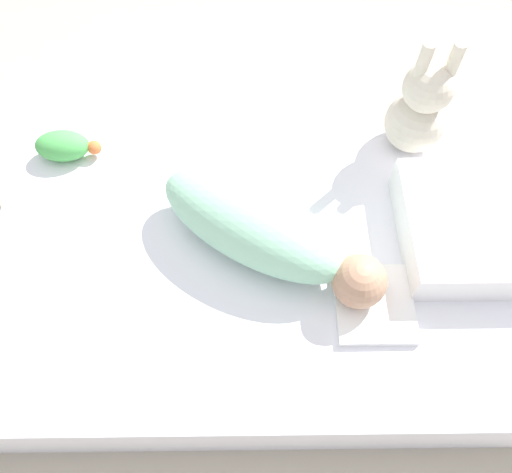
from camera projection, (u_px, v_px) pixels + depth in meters
name	position (u px, v px, depth m)	size (l,w,h in m)	color
ground_plane	(259.00, 289.00, 1.49)	(12.00, 12.00, 0.00)	#B2A893
bed_mattress	(259.00, 272.00, 1.38)	(1.39, 0.89, 0.24)	white
burp_cloth	(374.00, 304.00, 1.20)	(0.19, 0.20, 0.02)	white
swaddled_baby	(263.00, 230.00, 1.22)	(0.58, 0.44, 0.17)	#99D6B2
pillow	(466.00, 227.00, 1.26)	(0.32, 0.36, 0.11)	white
bunny_plush	(420.00, 110.00, 1.35)	(0.17, 0.17, 0.35)	beige
turtle_plush	(64.00, 146.00, 1.41)	(0.18, 0.09, 0.08)	#51B756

